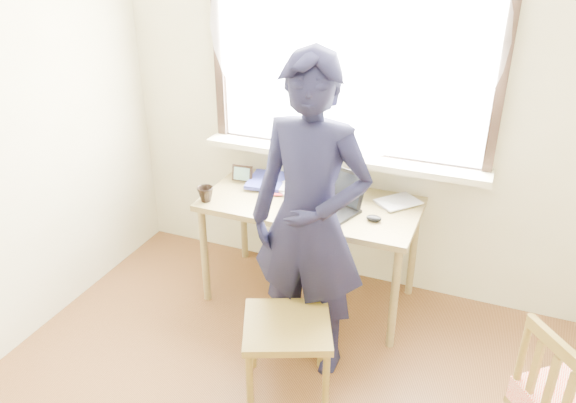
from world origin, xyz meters
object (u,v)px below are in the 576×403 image
at_px(mug_dark, 206,194).
at_px(work_chair, 287,334).
at_px(person, 310,221).
at_px(mug_white, 300,180).
at_px(laptop, 333,200).
at_px(desk, 311,212).

distance_m(mug_dark, work_chair, 1.07).
height_order(work_chair, person, person).
bearing_deg(mug_white, laptop, -34.93).
relative_size(mug_white, work_chair, 0.24).
height_order(mug_white, person, person).
relative_size(desk, work_chair, 2.35).
relative_size(mug_dark, work_chair, 0.18).
bearing_deg(mug_white, work_chair, -72.33).
height_order(desk, mug_white, mug_white).
bearing_deg(person, work_chair, -87.84).
distance_m(laptop, mug_white, 0.35).
relative_size(desk, person, 0.75).
bearing_deg(laptop, mug_dark, -164.76).
relative_size(desk, laptop, 3.21).
xyz_separation_m(laptop, person, (0.04, -0.51, 0.11)).
bearing_deg(laptop, mug_white, 145.07).
bearing_deg(desk, work_chair, -77.62).
xyz_separation_m(mug_white, mug_dark, (-0.47, -0.41, -0.01)).
bearing_deg(desk, mug_dark, -158.46).
xyz_separation_m(laptop, work_chair, (0.03, -0.81, -0.39)).
bearing_deg(mug_dark, laptop, 15.24).
bearing_deg(work_chair, person, 89.61).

